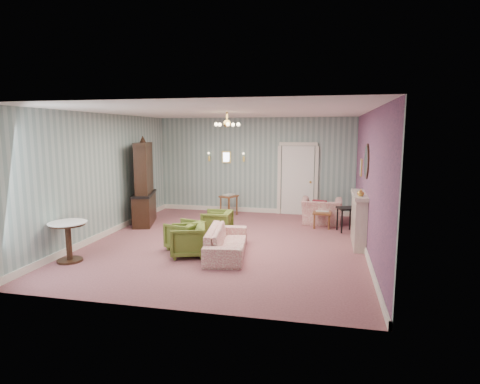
% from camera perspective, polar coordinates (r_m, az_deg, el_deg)
% --- Properties ---
extents(floor, '(7.00, 7.00, 0.00)m').
position_cam_1_polar(floor, '(9.05, -1.79, -7.24)').
color(floor, '#97585E').
rests_on(floor, ground).
extents(ceiling, '(7.00, 7.00, 0.00)m').
position_cam_1_polar(ceiling, '(8.71, -1.88, 11.44)').
color(ceiling, white).
rests_on(ceiling, ground).
extents(wall_back, '(6.00, 0.00, 6.00)m').
position_cam_1_polar(wall_back, '(12.17, 2.20, 3.80)').
color(wall_back, gray).
rests_on(wall_back, ground).
extents(wall_front, '(6.00, 0.00, 6.00)m').
position_cam_1_polar(wall_front, '(5.47, -10.82, -2.30)').
color(wall_front, gray).
rests_on(wall_front, ground).
extents(wall_left, '(0.00, 7.00, 7.00)m').
position_cam_1_polar(wall_left, '(9.93, -18.89, 2.25)').
color(wall_left, gray).
rests_on(wall_left, ground).
extents(wall_right, '(0.00, 7.00, 7.00)m').
position_cam_1_polar(wall_right, '(8.54, 18.08, 1.33)').
color(wall_right, gray).
rests_on(wall_right, ground).
extents(wall_right_floral, '(0.00, 7.00, 7.00)m').
position_cam_1_polar(wall_right_floral, '(8.54, 17.98, 1.33)').
color(wall_right_floral, '#C16085').
rests_on(wall_right_floral, ground).
extents(door, '(1.12, 0.12, 2.16)m').
position_cam_1_polar(door, '(12.01, 8.27, 1.88)').
color(door, white).
rests_on(door, floor).
extents(olive_chair_a, '(0.81, 0.83, 0.69)m').
position_cam_1_polar(olive_chair_a, '(8.07, -7.52, -6.73)').
color(olive_chair_a, '#5E6E26').
rests_on(olive_chair_a, floor).
extents(olive_chair_b, '(0.76, 0.78, 0.66)m').
position_cam_1_polar(olive_chair_b, '(8.56, -7.98, -5.96)').
color(olive_chair_b, '#5E6E26').
rests_on(olive_chair_b, floor).
extents(olive_chair_c, '(0.64, 0.68, 0.68)m').
position_cam_1_polar(olive_chair_c, '(9.52, -3.30, -4.33)').
color(olive_chair_c, '#5E6E26').
rests_on(olive_chair_c, floor).
extents(sofa_chintz, '(0.81, 1.94, 0.73)m').
position_cam_1_polar(sofa_chintz, '(8.10, -1.94, -6.44)').
color(sofa_chintz, '#AB4553').
rests_on(sofa_chintz, floor).
extents(wingback_chair, '(1.06, 0.69, 0.92)m').
position_cam_1_polar(wingback_chair, '(10.98, 11.64, -2.12)').
color(wingback_chair, '#AB4553').
rests_on(wingback_chair, floor).
extents(dresser, '(0.87, 1.48, 2.32)m').
position_cam_1_polar(dresser, '(10.95, -13.67, 1.51)').
color(dresser, black).
rests_on(dresser, floor).
extents(fireplace, '(0.30, 1.40, 1.16)m').
position_cam_1_polar(fireplace, '(9.07, 16.69, -3.79)').
color(fireplace, beige).
rests_on(fireplace, floor).
extents(mantel_vase, '(0.15, 0.15, 0.15)m').
position_cam_1_polar(mantel_vase, '(8.56, 16.94, -0.07)').
color(mantel_vase, gold).
rests_on(mantel_vase, fireplace).
extents(oval_mirror, '(0.04, 0.76, 0.84)m').
position_cam_1_polar(oval_mirror, '(8.90, 17.69, 4.21)').
color(oval_mirror, white).
rests_on(oval_mirror, wall_right).
extents(framed_print, '(0.04, 0.34, 0.42)m').
position_cam_1_polar(framed_print, '(10.26, 17.00, 3.37)').
color(framed_print, gold).
rests_on(framed_print, wall_right).
extents(coffee_table, '(0.50, 0.85, 0.43)m').
position_cam_1_polar(coffee_table, '(10.74, 11.74, -3.70)').
color(coffee_table, brown).
rests_on(coffee_table, floor).
extents(side_table_black, '(0.52, 0.52, 0.62)m').
position_cam_1_polar(side_table_black, '(10.24, 14.98, -3.86)').
color(side_table_black, black).
rests_on(side_table_black, floor).
extents(pedestal_table, '(0.91, 0.91, 0.78)m').
position_cam_1_polar(pedestal_table, '(8.33, -23.38, -6.57)').
color(pedestal_table, black).
rests_on(pedestal_table, floor).
extents(nesting_table, '(0.55, 0.62, 0.66)m').
position_cam_1_polar(nesting_table, '(11.82, -1.61, -1.82)').
color(nesting_table, brown).
rests_on(nesting_table, floor).
extents(gilt_mirror_back, '(0.28, 0.06, 0.36)m').
position_cam_1_polar(gilt_mirror_back, '(12.30, -1.98, 5.02)').
color(gilt_mirror_back, gold).
rests_on(gilt_mirror_back, wall_back).
extents(sconce_left, '(0.16, 0.12, 0.30)m').
position_cam_1_polar(sconce_left, '(12.43, -4.47, 5.04)').
color(sconce_left, gold).
rests_on(sconce_left, wall_back).
extents(sconce_right, '(0.16, 0.12, 0.30)m').
position_cam_1_polar(sconce_right, '(12.16, 0.52, 4.98)').
color(sconce_right, gold).
rests_on(sconce_right, wall_back).
extents(chandelier, '(0.56, 0.56, 0.36)m').
position_cam_1_polar(chandelier, '(8.70, -1.87, 9.66)').
color(chandelier, gold).
rests_on(chandelier, ceiling).
extents(burgundy_cushion, '(0.41, 0.28, 0.39)m').
position_cam_1_polar(burgundy_cushion, '(10.83, 11.37, -2.15)').
color(burgundy_cushion, maroon).
rests_on(burgundy_cushion, wingback_chair).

